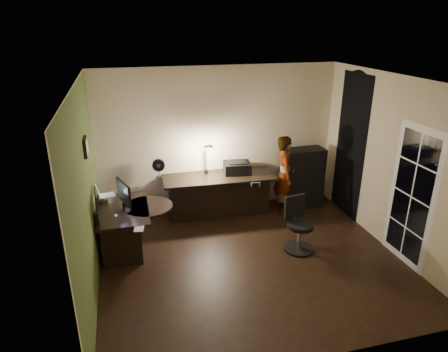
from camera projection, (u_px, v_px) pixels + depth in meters
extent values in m
cube|color=black|center=(251.00, 260.00, 6.12)|extent=(4.50, 4.00, 0.01)
cube|color=silver|center=(256.00, 81.00, 5.12)|extent=(4.50, 4.00, 0.01)
cube|color=beige|center=(219.00, 140.00, 7.43)|extent=(4.50, 0.01, 2.70)
cube|color=beige|center=(320.00, 253.00, 3.81)|extent=(4.50, 0.01, 2.70)
cube|color=beige|center=(85.00, 195.00, 5.09)|extent=(0.01, 4.00, 2.70)
cube|color=beige|center=(392.00, 165.00, 6.15)|extent=(0.01, 4.00, 2.70)
cube|color=#485B27|center=(87.00, 195.00, 5.09)|extent=(0.00, 4.00, 2.70)
cube|color=black|center=(351.00, 146.00, 7.20)|extent=(0.01, 0.90, 2.60)
cube|color=white|center=(412.00, 197.00, 5.76)|extent=(0.02, 0.92, 2.10)
cube|color=black|center=(85.00, 147.00, 5.32)|extent=(0.04, 0.30, 0.25)
cube|color=black|center=(125.00, 229.00, 6.28)|extent=(0.78, 1.26, 0.72)
cube|color=black|center=(219.00, 195.00, 7.42)|extent=(2.08, 0.81, 0.77)
cube|color=black|center=(302.00, 178.00, 7.72)|extent=(0.78, 0.40, 1.16)
cube|color=silver|center=(104.00, 199.00, 6.39)|extent=(0.30, 0.28, 0.10)
cube|color=silver|center=(106.00, 190.00, 6.35)|extent=(0.33, 0.32, 0.19)
cube|color=black|center=(123.00, 201.00, 6.03)|extent=(0.26, 0.53, 0.35)
ellipsoid|color=silver|center=(115.00, 216.00, 5.91)|extent=(0.08, 0.10, 0.03)
cube|color=black|center=(115.00, 200.00, 6.46)|extent=(0.09, 0.13, 0.01)
cube|color=black|center=(145.00, 202.00, 6.38)|extent=(0.05, 0.14, 0.01)
cylinder|color=black|center=(96.00, 220.00, 5.62)|extent=(0.09, 0.09, 0.20)
cube|color=silver|center=(139.00, 229.00, 5.58)|extent=(0.16, 0.21, 0.01)
cube|color=black|center=(159.00, 168.00, 7.14)|extent=(0.25, 0.17, 0.35)
cube|color=navy|center=(256.00, 185.00, 6.77)|extent=(0.20, 0.14, 0.09)
cube|color=black|center=(237.00, 167.00, 7.39)|extent=(0.53, 0.44, 0.22)
cube|color=black|center=(206.00, 157.00, 7.30)|extent=(0.21, 0.31, 0.63)
cube|color=black|center=(301.00, 225.00, 6.24)|extent=(0.56, 0.56, 0.87)
imported|color=#D8A88C|center=(284.00, 175.00, 7.40)|extent=(0.46, 0.59, 1.49)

